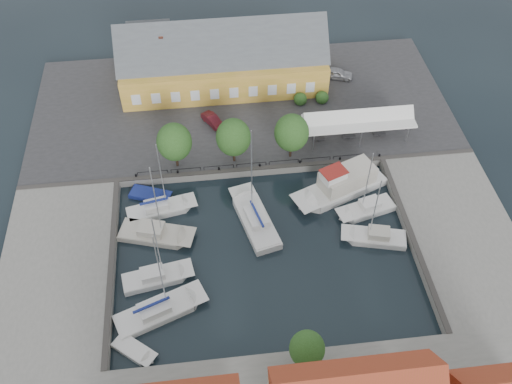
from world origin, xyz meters
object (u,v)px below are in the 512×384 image
west_boat_d (159,312)px  car_silver (337,73)px  car_red (213,120)px  trawler (342,185)px  launch_nw (150,195)px  tent_canopy (359,121)px  east_boat_b (375,238)px  west_boat_a (160,210)px  east_boat_a (367,210)px  center_sailboat (255,220)px  launch_sw (134,351)px  warehouse (219,61)px  west_boat_b (155,235)px  west_boat_c (156,278)px

west_boat_d → car_silver: bearing=54.0°
car_red → trawler: size_ratio=0.32×
car_silver → launch_nw: (-26.67, -19.11, -1.68)m
tent_canopy → car_red: 18.86m
tent_canopy → east_boat_b: bearing=-95.6°
west_boat_a → launch_nw: (-1.22, 2.60, -0.18)m
launch_nw → east_boat_a: bearing=-12.0°
center_sailboat → east_boat_a: center_sailboat is taller
center_sailboat → west_boat_a: (-10.77, 2.90, -0.09)m
tent_canopy → trawler: trawler is taller
car_red → east_boat_b: size_ratio=0.38×
car_red → launch_sw: size_ratio=0.84×
east_boat_b → launch_sw: 28.26m
east_boat_b → west_boat_a: size_ratio=0.92×
car_red → west_boat_d: size_ratio=0.31×
launch_sw → west_boat_d: bearing=58.5°
east_boat_b → launch_nw: east_boat_b is taller
east_boat_a → launch_nw: 25.61m
east_boat_a → launch_nw: size_ratio=1.91×
west_boat_a → launch_sw: bearing=-98.3°
warehouse → west_boat_b: 28.20m
west_boat_c → launch_nw: west_boat_c is taller
west_boat_a → west_boat_b: size_ratio=0.94×
car_red → west_boat_a: bearing=-149.1°
tent_canopy → east_boat_b: 16.25m
tent_canopy → east_boat_a: bearing=-97.0°
warehouse → car_red: (-1.55, -9.14, -2.80)m
east_boat_b → west_boat_c: west_boat_c is taller
west_boat_a → launch_sw: west_boat_a is taller
launch_nw → tent_canopy: bearing=13.4°
west_boat_b → west_boat_c: (0.14, -5.84, 0.00)m
center_sailboat → west_boat_c: bearing=-149.7°
car_silver → east_boat_a: bearing=-166.3°
east_boat_a → west_boat_d: bearing=-155.8°
trawler → west_boat_b: 22.60m
center_sailboat → east_boat_a: 13.06m
warehouse → west_boat_c: (-9.07, -32.17, -4.17)m
warehouse → launch_sw: warehouse is taller
east_boat_b → tent_canopy: bearing=84.4°
tent_canopy → warehouse: bearing=140.1°
east_boat_b → west_boat_b: bearing=172.2°
car_red → east_boat_b: bearing=-82.5°
car_red → west_boat_c: size_ratio=0.37×
car_silver → east_boat_b: bearing=-165.9°
tent_canopy → car_silver: bearing=89.2°
west_boat_a → west_boat_b: 3.63m
center_sailboat → west_boat_b: center_sailboat is taller
tent_canopy → west_boat_d: west_boat_d is taller
east_boat_a → west_boat_b: (-24.37, -0.84, -0.00)m
east_boat_a → west_boat_c: (-24.23, -6.68, -0.00)m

